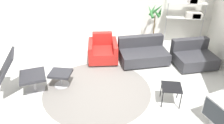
% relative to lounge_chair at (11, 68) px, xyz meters
% --- Properties ---
extents(ground_plane, '(12.00, 12.00, 0.00)m').
position_rel_lounge_chair_xyz_m(ground_plane, '(2.02, 0.61, -0.70)').
color(ground_plane, silver).
extents(round_rug, '(2.51, 2.51, 0.01)m').
position_rel_lounge_chair_xyz_m(round_rug, '(1.77, 0.36, -0.70)').
color(round_rug, slate).
rests_on(round_rug, ground_plane).
extents(lounge_chair, '(1.21, 0.98, 1.15)m').
position_rel_lounge_chair_xyz_m(lounge_chair, '(0.00, 0.00, 0.00)').
color(lounge_chair, '#BCBCC1').
rests_on(lounge_chair, ground_plane).
extents(ottoman, '(0.50, 0.42, 0.37)m').
position_rel_lounge_chair_xyz_m(ottoman, '(0.89, 0.44, -0.42)').
color(ottoman, '#BCBCC1').
rests_on(ottoman, ground_plane).
extents(armchair_red, '(0.95, 0.98, 0.73)m').
position_rel_lounge_chair_xyz_m(armchair_red, '(1.67, 1.82, -0.43)').
color(armchair_red, silver).
rests_on(armchair_red, ground_plane).
extents(couch_low, '(1.51, 1.22, 0.67)m').
position_rel_lounge_chair_xyz_m(couch_low, '(2.81, 1.90, -0.46)').
color(couch_low, black).
rests_on(couch_low, ground_plane).
extents(couch_second, '(1.26, 1.14, 0.67)m').
position_rel_lounge_chair_xyz_m(couch_second, '(4.19, 1.87, -0.46)').
color(couch_second, black).
rests_on(couch_second, ground_plane).
extents(side_table, '(0.41, 0.41, 0.42)m').
position_rel_lounge_chair_xyz_m(side_table, '(3.41, 0.13, -0.33)').
color(side_table, black).
rests_on(side_table, ground_plane).
extents(crt_television, '(0.64, 0.68, 0.61)m').
position_rel_lounge_chair_xyz_m(crt_television, '(4.26, -0.45, -0.35)').
color(crt_television, '#B7B7B7').
rests_on(crt_television, ground_plane).
extents(potted_plant, '(0.56, 0.56, 1.34)m').
position_rel_lounge_chair_xyz_m(potted_plant, '(3.14, 3.11, -0.08)').
color(potted_plant, '#333338').
rests_on(potted_plant, ground_plane).
extents(shelf_unit, '(1.21, 0.28, 1.97)m').
position_rel_lounge_chair_xyz_m(shelf_unit, '(4.26, 3.20, 0.50)').
color(shelf_unit, '#BCBCC1').
rests_on(shelf_unit, ground_plane).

